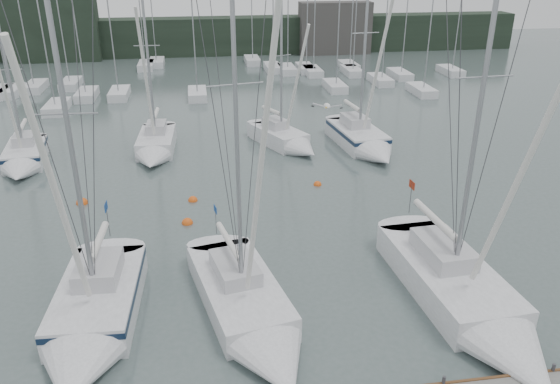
{
  "coord_description": "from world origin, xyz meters",
  "views": [
    {
      "loc": [
        -1.54,
        -17.13,
        13.76
      ],
      "look_at": [
        1.83,
        5.0,
        3.73
      ],
      "focal_mm": 35.0,
      "sensor_mm": 36.0,
      "label": 1
    }
  ],
  "objects": [
    {
      "name": "ground",
      "position": [
        0.0,
        0.0,
        0.0
      ],
      "size": [
        160.0,
        160.0,
        0.0
      ],
      "primitive_type": "plane",
      "color": "#4C5C58",
      "rests_on": "ground"
    },
    {
      "name": "far_treeline",
      "position": [
        0.0,
        62.0,
        2.5
      ],
      "size": [
        90.0,
        4.0,
        5.0
      ],
      "primitive_type": "cube",
      "color": "black",
      "rests_on": "ground"
    },
    {
      "name": "far_building_left",
      "position": [
        -20.0,
        60.0,
        4.0
      ],
      "size": [
        12.0,
        3.0,
        8.0
      ],
      "primitive_type": "cube",
      "color": "black",
      "rests_on": "ground"
    },
    {
      "name": "far_building_right",
      "position": [
        18.0,
        60.0,
        3.5
      ],
      "size": [
        10.0,
        3.0,
        7.0
      ],
      "primitive_type": "cube",
      "color": "#3E3B39",
      "rests_on": "ground"
    },
    {
      "name": "mast_forest",
      "position": [
        -0.06,
        44.88,
        0.48
      ],
      "size": [
        59.66,
        25.42,
        14.53
      ],
      "color": "#BCBCC1",
      "rests_on": "ground"
    },
    {
      "name": "sailboat_near_left",
      "position": [
        -6.15,
        0.74,
        0.63
      ],
      "size": [
        3.49,
        9.42,
        14.45
      ],
      "rotation": [
        0.0,
        0.0,
        -0.04
      ],
      "color": "#BCBCC1",
      "rests_on": "ground"
    },
    {
      "name": "sailboat_near_center",
      "position": [
        0.08,
        0.1,
        0.52
      ],
      "size": [
        4.87,
        10.15,
        16.03
      ],
      "rotation": [
        0.0,
        0.0,
        0.21
      ],
      "color": "#BCBCC1",
      "rests_on": "ground"
    },
    {
      "name": "sailboat_near_right",
      "position": [
        8.86,
        -0.62,
        0.61
      ],
      "size": [
        3.99,
        11.75,
        16.11
      ],
      "rotation": [
        0.0,
        0.0,
        0.06
      ],
      "color": "#BCBCC1",
      "rests_on": "ground"
    },
    {
      "name": "sailboat_mid_a",
      "position": [
        -13.6,
        19.84,
        0.6
      ],
      "size": [
        3.31,
        7.24,
        10.9
      ],
      "rotation": [
        0.0,
        0.0,
        0.12
      ],
      "color": "#BCBCC1",
      "rests_on": "ground"
    },
    {
      "name": "sailboat_mid_b",
      "position": [
        -4.87,
        20.93,
        0.58
      ],
      "size": [
        2.84,
        7.61,
        12.76
      ],
      "rotation": [
        0.0,
        0.0,
        -0.04
      ],
      "color": "#BCBCC1",
      "rests_on": "ground"
    },
    {
      "name": "sailboat_mid_c",
      "position": [
        4.91,
        21.11,
        0.56
      ],
      "size": [
        5.09,
        7.39,
        11.18
      ],
      "rotation": [
        0.0,
        0.0,
        0.43
      ],
      "color": "#BCBCC1",
      "rests_on": "ground"
    },
    {
      "name": "sailboat_mid_d",
      "position": [
        10.42,
        19.71,
        0.67
      ],
      "size": [
        3.85,
        8.89,
        13.97
      ],
      "rotation": [
        0.0,
        0.0,
        0.11
      ],
      "color": "#BCBCC1",
      "rests_on": "ground"
    },
    {
      "name": "buoy_a",
      "position": [
        -2.56,
        9.85,
        0.0
      ],
      "size": [
        0.62,
        0.62,
        0.62
      ],
      "primitive_type": "sphere",
      "color": "#DF5313",
      "rests_on": "ground"
    },
    {
      "name": "buoy_b",
      "position": [
        5.61,
        13.96,
        0.0
      ],
      "size": [
        0.51,
        0.51,
        0.51
      ],
      "primitive_type": "sphere",
      "color": "#DF5313",
      "rests_on": "ground"
    },
    {
      "name": "buoy_c",
      "position": [
        -8.71,
        13.37,
        0.0
      ],
      "size": [
        0.69,
        0.69,
        0.69
      ],
      "primitive_type": "sphere",
      "color": "#DF5313",
      "rests_on": "ground"
    },
    {
      "name": "seagull",
      "position": [
        2.94,
        1.24,
        8.65
      ],
      "size": [
        1.01,
        0.53,
        0.21
      ],
      "rotation": [
        0.0,
        0.0,
        -0.39
      ],
      "color": "white",
      "rests_on": "ground"
    },
    {
      "name": "buoy_d",
      "position": [
        -2.25,
        12.76,
        0.0
      ],
      "size": [
        0.56,
        0.56,
        0.56
      ],
      "primitive_type": "sphere",
      "color": "#DF5313",
      "rests_on": "ground"
    }
  ]
}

